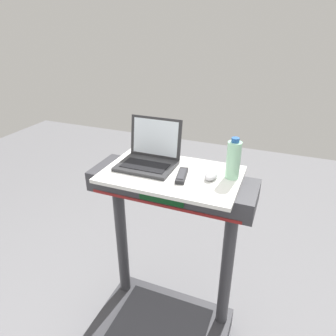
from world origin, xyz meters
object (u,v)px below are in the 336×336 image
laptop (149,156)px  tv_remote (182,175)px  computer_mouse (211,176)px  water_bottle (233,160)px

laptop → tv_remote: bearing=-21.8°
laptop → computer_mouse: laptop is taller
computer_mouse → tv_remote: bearing=-155.7°
computer_mouse → water_bottle: (0.09, 0.05, 0.08)m
computer_mouse → laptop: bearing=-178.3°
water_bottle → tv_remote: 0.27m
laptop → water_bottle: bearing=0.1°
tv_remote → computer_mouse: bearing=16.4°
computer_mouse → water_bottle: bearing=36.8°
computer_mouse → tv_remote: computer_mouse is taller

